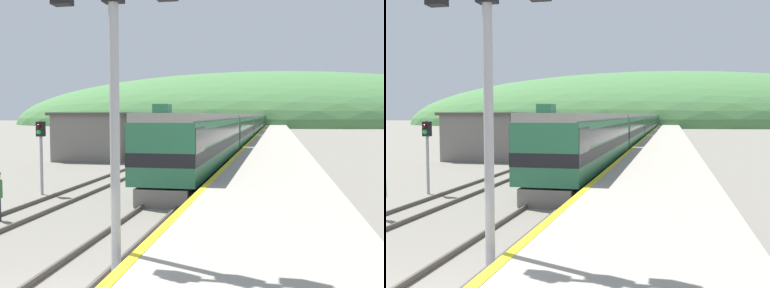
# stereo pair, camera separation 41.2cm
# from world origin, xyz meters

# --- Properties ---
(track_main) EXTENTS (1.52, 180.00, 0.16)m
(track_main) POSITION_xyz_m (0.00, 70.00, 0.08)
(track_main) COLOR #4C443D
(track_main) RESTS_ON ground
(track_siding) EXTENTS (1.52, 180.00, 0.16)m
(track_siding) POSITION_xyz_m (-4.82, 70.00, 0.08)
(track_siding) COLOR #4C443D
(track_siding) RESTS_ON ground
(platform) EXTENTS (5.24, 140.00, 1.03)m
(platform) POSITION_xyz_m (4.38, 50.00, 0.51)
(platform) COLOR #9E9689
(platform) RESTS_ON ground
(distant_hills) EXTENTS (189.39, 85.23, 37.68)m
(distant_hills) POSITION_xyz_m (0.00, 156.75, 0.00)
(distant_hills) COLOR #477A42
(distant_hills) RESTS_ON ground
(station_shed) EXTENTS (6.51, 7.06, 3.99)m
(station_shed) POSITION_xyz_m (-10.26, 29.51, 2.01)
(station_shed) COLOR slate
(station_shed) RESTS_ON ground
(express_train_lead_car) EXTENTS (2.96, 21.17, 4.26)m
(express_train_lead_car) POSITION_xyz_m (0.00, 20.85, 2.14)
(express_train_lead_car) COLOR black
(express_train_lead_car) RESTS_ON ground
(carriage_second) EXTENTS (2.95, 22.27, 3.90)m
(carriage_second) POSITION_xyz_m (0.00, 43.68, 2.13)
(carriage_second) COLOR black
(carriage_second) RESTS_ON ground
(carriage_third) EXTENTS (2.95, 22.27, 3.90)m
(carriage_third) POSITION_xyz_m (0.00, 66.83, 2.13)
(carriage_third) COLOR black
(carriage_third) RESTS_ON ground
(carriage_fourth) EXTENTS (2.95, 22.27, 3.90)m
(carriage_fourth) POSITION_xyz_m (0.00, 89.97, 2.13)
(carriage_fourth) COLOR black
(carriage_fourth) RESTS_ON ground
(carriage_fifth) EXTENTS (2.95, 22.27, 3.90)m
(carriage_fifth) POSITION_xyz_m (0.00, 113.12, 2.13)
(carriage_fifth) COLOR black
(carriage_fifth) RESTS_ON ground
(signal_mast_main) EXTENTS (3.30, 0.42, 8.08)m
(signal_mast_main) POSITION_xyz_m (1.41, 1.67, 5.57)
(signal_mast_main) COLOR #9E9EA3
(signal_mast_main) RESTS_ON ground
(signal_post_siding) EXTENTS (0.36, 0.42, 3.55)m
(signal_post_siding) POSITION_xyz_m (-6.40, 12.62, 2.56)
(signal_post_siding) COLOR #9E9EA3
(signal_post_siding) RESTS_ON ground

